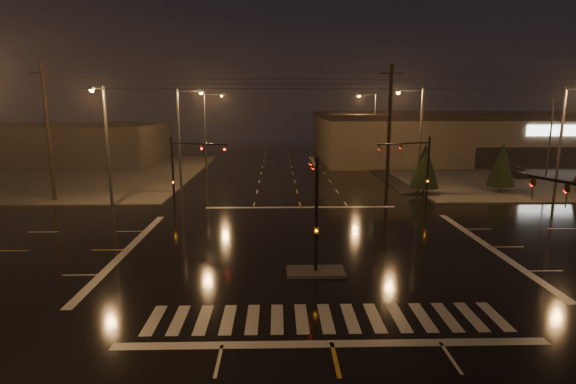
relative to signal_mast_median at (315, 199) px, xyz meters
name	(u,v)px	position (x,y,z in m)	size (l,w,h in m)	color
ground	(310,249)	(0.00, 3.07, -3.75)	(140.00, 140.00, 0.00)	black
sidewalk_ne	(527,172)	(30.00, 33.07, -3.69)	(36.00, 36.00, 0.12)	#46433F
sidewalk_nw	(52,174)	(-30.00, 33.07, -3.69)	(36.00, 36.00, 0.12)	#46433F
median_island	(316,272)	(0.00, -0.93, -3.68)	(3.00, 1.60, 0.15)	#46433F
crosswalk	(326,318)	(0.00, -5.93, -3.75)	(15.00, 2.60, 0.01)	beige
stop_bar_near	(332,344)	(0.00, -7.93, -3.75)	(16.00, 0.50, 0.01)	beige
stop_bar_far	(301,207)	(0.00, 14.07, -3.75)	(16.00, 0.50, 0.01)	beige
parking_lot	(576,174)	(35.00, 31.07, -3.71)	(50.00, 24.00, 0.08)	black
retail_building	(506,134)	(35.00, 49.06, 0.09)	(60.20, 28.30, 7.20)	#705E50
commercial_block	(56,143)	(-35.00, 45.07, -0.95)	(30.00, 18.00, 5.60)	#3C3635
signal_mast_median	(315,199)	(0.00, 0.00, 0.00)	(0.25, 4.59, 6.00)	black
signal_mast_ne	(418,164)	(9.50, 13.21, 0.04)	(4.84, 1.86, 6.00)	black
signal_mast_nw	(184,165)	(-9.50, 13.21, 0.04)	(4.84, 1.86, 6.00)	black
streetlight_1	(182,133)	(-11.18, 21.07, 2.05)	(2.77, 0.32, 10.00)	#38383A
streetlight_2	(207,125)	(-11.18, 37.07, 2.05)	(2.77, 0.32, 10.00)	#38383A
streetlight_3	(417,134)	(11.18, 19.07, 2.05)	(2.77, 0.32, 10.00)	#38383A
streetlight_4	(373,124)	(11.18, 39.07, 2.05)	(2.77, 0.32, 10.00)	#38383A
streetlight_5	(106,139)	(-16.00, 14.26, 2.05)	(0.32, 2.77, 10.00)	#38383A
streetlight_6	(563,138)	(22.00, 14.26, 2.05)	(0.32, 2.77, 10.00)	#38383A
utility_pole_0	(48,133)	(-22.00, 17.07, 2.38)	(2.20, 0.32, 12.00)	black
utility_pole_1	(389,132)	(8.00, 17.07, 2.38)	(2.20, 0.32, 12.00)	black
conifer_0	(425,165)	(12.11, 19.19, -0.91)	(2.74, 2.74, 4.98)	black
conifer_1	(502,165)	(19.99, 20.07, -1.00)	(2.63, 2.63, 4.81)	black
car_parked	(516,171)	(26.44, 29.26, -3.04)	(1.68, 4.18, 1.42)	black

